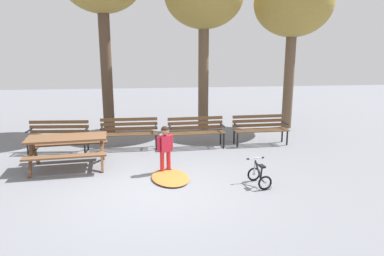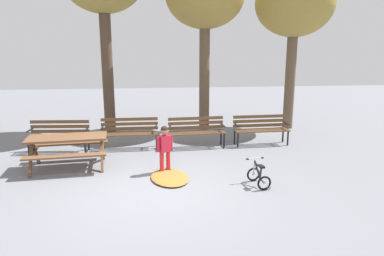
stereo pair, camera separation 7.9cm
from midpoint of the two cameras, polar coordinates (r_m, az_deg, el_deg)
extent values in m
plane|color=slate|center=(7.26, -5.86, -10.03)|extent=(36.00, 36.00, 0.00)
cube|color=brown|center=(8.81, -19.18, -1.45)|extent=(1.86, 0.93, 0.05)
cube|color=brown|center=(8.36, -19.48, -4.30)|extent=(1.81, 0.41, 0.04)
cube|color=brown|center=(9.41, -18.65, -2.34)|extent=(1.81, 0.41, 0.04)
cube|color=brown|center=(8.81, -24.23, -4.47)|extent=(0.11, 0.57, 0.76)
cube|color=brown|center=(9.28, -23.60, -3.56)|extent=(0.11, 0.57, 0.76)
cube|color=brown|center=(9.03, -23.94, -3.63)|extent=(0.19, 1.10, 0.04)
cube|color=brown|center=(8.60, -14.02, -4.10)|extent=(0.11, 0.57, 0.76)
cube|color=brown|center=(9.08, -13.92, -3.19)|extent=(0.11, 0.57, 0.76)
cube|color=brown|center=(8.82, -13.99, -3.24)|extent=(0.19, 1.10, 0.04)
cube|color=brown|center=(10.41, -20.18, -1.08)|extent=(1.60, 0.19, 0.03)
cube|color=brown|center=(10.30, -20.38, -1.24)|extent=(1.60, 0.19, 0.03)
cube|color=brown|center=(10.19, -20.59, -1.40)|extent=(1.60, 0.19, 0.03)
cube|color=brown|center=(10.08, -20.80, -1.57)|extent=(1.60, 0.19, 0.03)
cube|color=brown|center=(10.42, -20.15, -0.49)|extent=(1.60, 0.17, 0.09)
cube|color=brown|center=(10.40, -20.21, 0.22)|extent=(1.60, 0.17, 0.09)
cube|color=brown|center=(10.37, -20.27, 0.94)|extent=(1.60, 0.17, 0.09)
cylinder|color=black|center=(9.94, -16.56, -2.78)|extent=(0.05, 0.05, 0.44)
cylinder|color=black|center=(10.27, -16.07, -2.23)|extent=(0.05, 0.05, 0.44)
cube|color=black|center=(10.01, -16.46, -0.29)|extent=(0.07, 0.40, 0.03)
cylinder|color=black|center=(10.42, -24.58, -2.71)|extent=(0.05, 0.05, 0.44)
cylinder|color=black|center=(10.74, -23.86, -2.19)|extent=(0.05, 0.05, 0.44)
cube|color=black|center=(10.49, -24.41, -0.34)|extent=(0.07, 0.40, 0.03)
cube|color=brown|center=(10.25, -9.72, -0.67)|extent=(1.60, 0.08, 0.03)
cube|color=brown|center=(10.13, -9.76, -0.83)|extent=(1.60, 0.08, 0.03)
cube|color=brown|center=(10.02, -9.79, -0.99)|extent=(1.60, 0.08, 0.03)
cube|color=brown|center=(9.90, -9.83, -1.16)|extent=(1.60, 0.08, 0.03)
cube|color=brown|center=(10.26, -9.73, -0.07)|extent=(1.60, 0.05, 0.09)
cube|color=brown|center=(10.24, -9.76, 0.66)|extent=(1.60, 0.05, 0.09)
cube|color=brown|center=(10.21, -9.79, 1.39)|extent=(1.60, 0.05, 0.09)
cylinder|color=black|center=(9.96, -5.46, -2.25)|extent=(0.05, 0.05, 0.44)
cylinder|color=black|center=(10.30, -5.50, -1.72)|extent=(0.05, 0.05, 0.44)
cube|color=black|center=(10.03, -5.53, 0.23)|extent=(0.04, 0.40, 0.03)
cylinder|color=black|center=(10.05, -14.05, -2.45)|extent=(0.05, 0.05, 0.44)
cylinder|color=black|center=(10.39, -13.80, -1.92)|extent=(0.05, 0.05, 0.44)
cube|color=black|center=(10.12, -14.05, 0.01)|extent=(0.04, 0.40, 0.03)
cube|color=brown|center=(10.23, 0.88, -0.50)|extent=(1.60, 0.17, 0.03)
cube|color=brown|center=(10.11, 1.00, -0.66)|extent=(1.60, 0.17, 0.03)
cube|color=brown|center=(10.00, 1.13, -0.82)|extent=(1.60, 0.17, 0.03)
cube|color=brown|center=(9.88, 1.26, -0.98)|extent=(1.60, 0.17, 0.03)
cube|color=brown|center=(10.24, 0.84, 0.09)|extent=(1.60, 0.14, 0.09)
cube|color=brown|center=(10.21, 0.84, 0.82)|extent=(1.60, 0.14, 0.09)
cube|color=brown|center=(10.19, 0.84, 1.55)|extent=(1.60, 0.14, 0.09)
cylinder|color=black|center=(10.13, 5.41, -1.99)|extent=(0.05, 0.05, 0.44)
cylinder|color=black|center=(10.46, 4.89, -1.48)|extent=(0.05, 0.05, 0.44)
cube|color=black|center=(10.20, 5.19, 0.44)|extent=(0.06, 0.40, 0.03)
cylinder|color=black|center=(9.85, -3.06, -2.38)|extent=(0.05, 0.05, 0.44)
cylinder|color=black|center=(10.19, -3.30, -1.85)|extent=(0.05, 0.05, 0.44)
cube|color=black|center=(9.92, -3.21, 0.12)|extent=(0.06, 0.40, 0.03)
cube|color=brown|center=(10.70, 11.00, -0.14)|extent=(1.60, 0.13, 0.03)
cube|color=brown|center=(10.59, 11.21, -0.29)|extent=(1.60, 0.13, 0.03)
cube|color=brown|center=(10.48, 11.43, -0.44)|extent=(1.60, 0.13, 0.03)
cube|color=brown|center=(10.37, 11.65, -0.59)|extent=(1.60, 0.13, 0.03)
cube|color=brown|center=(10.71, 10.95, 0.43)|extent=(1.60, 0.11, 0.09)
cube|color=brown|center=(10.69, 10.98, 1.13)|extent=(1.60, 0.11, 0.09)
cube|color=brown|center=(10.66, 11.01, 1.83)|extent=(1.60, 0.11, 0.09)
cylinder|color=black|center=(10.72, 15.33, -1.56)|extent=(0.05, 0.05, 0.44)
cylinder|color=black|center=(11.04, 14.59, -1.09)|extent=(0.05, 0.05, 0.44)
cube|color=black|center=(10.79, 15.08, 0.74)|extent=(0.06, 0.40, 0.03)
cylinder|color=black|center=(10.21, 7.60, -1.92)|extent=(0.05, 0.05, 0.44)
cylinder|color=black|center=(10.55, 7.06, -1.42)|extent=(0.05, 0.05, 0.44)
cube|color=black|center=(10.28, 7.39, 0.49)|extent=(0.06, 0.40, 0.03)
cylinder|color=red|center=(8.20, -3.56, -5.34)|extent=(0.10, 0.10, 0.50)
cube|color=black|center=(8.28, -3.53, -6.79)|extent=(0.16, 0.18, 0.06)
cylinder|color=red|center=(8.12, -4.59, -5.57)|extent=(0.10, 0.10, 0.50)
cube|color=black|center=(8.19, -4.56, -7.03)|extent=(0.16, 0.18, 0.06)
cube|color=#B71E33|center=(8.03, -4.12, -2.51)|extent=(0.30, 0.26, 0.37)
sphere|color=#996B4C|center=(7.96, -4.15, -0.49)|extent=(0.19, 0.19, 0.19)
sphere|color=black|center=(7.95, -4.16, -0.29)|extent=(0.18, 0.18, 0.18)
cylinder|color=#B71E33|center=(8.12, -3.10, -2.24)|extent=(0.07, 0.07, 0.35)
cylinder|color=#B71E33|center=(7.94, -5.16, -2.63)|extent=(0.07, 0.07, 0.35)
torus|color=black|center=(7.79, 10.12, -7.33)|extent=(0.30, 0.08, 0.30)
cylinder|color=silver|center=(7.79, 10.12, -7.33)|extent=(0.06, 0.05, 0.04)
torus|color=black|center=(7.35, 11.83, -8.66)|extent=(0.30, 0.08, 0.30)
cylinder|color=silver|center=(7.35, 11.83, -8.66)|extent=(0.06, 0.05, 0.04)
torus|color=white|center=(7.34, 11.01, -9.45)|extent=(0.11, 0.04, 0.11)
torus|color=white|center=(7.44, 12.56, -9.23)|extent=(0.11, 0.04, 0.11)
cylinder|color=black|center=(7.58, 10.74, -6.57)|extent=(0.08, 0.31, 0.32)
cylinder|color=black|center=(7.45, 11.26, -7.11)|extent=(0.05, 0.08, 0.27)
cylinder|color=black|center=(7.43, 11.49, -8.32)|extent=(0.06, 0.20, 0.05)
cylinder|color=silver|center=(7.72, 10.23, -6.27)|extent=(0.04, 0.08, 0.32)
cylinder|color=black|center=(7.53, 10.84, -5.90)|extent=(0.08, 0.32, 0.05)
cube|color=black|center=(7.38, 11.38, -6.06)|extent=(0.11, 0.18, 0.04)
cylinder|color=silver|center=(7.64, 10.35, -4.82)|extent=(0.34, 0.07, 0.02)
cylinder|color=black|center=(7.57, 9.18, -4.94)|extent=(0.05, 0.04, 0.04)
cylinder|color=black|center=(7.71, 11.50, -4.71)|extent=(0.05, 0.04, 0.04)
ellipsoid|color=#B26B2D|center=(7.84, -3.30, -7.90)|extent=(1.00, 1.28, 0.07)
cylinder|color=brown|center=(11.96, -13.21, 8.72)|extent=(0.36, 0.36, 4.01)
cylinder|color=brown|center=(12.23, 2.18, 8.10)|extent=(0.35, 0.35, 3.57)
cylinder|color=brown|center=(12.82, 15.62, 7.30)|extent=(0.35, 0.35, 3.32)
ellipsoid|color=olive|center=(12.84, 16.35, 18.72)|extent=(2.60, 2.60, 2.20)
camera|label=1|loc=(0.04, -89.74, 0.06)|focal=33.23mm
camera|label=2|loc=(0.04, 90.26, -0.06)|focal=33.23mm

